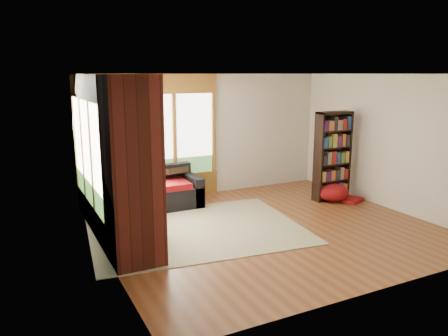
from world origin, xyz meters
name	(u,v)px	position (x,y,z in m)	size (l,w,h in m)	color
floor	(267,228)	(0.00, 0.00, 0.00)	(5.50, 5.50, 0.00)	brown
ceiling	(271,74)	(0.00, 0.00, 2.60)	(5.50, 5.50, 0.00)	white
wall_back	(207,135)	(0.00, 2.50, 1.30)	(5.50, 0.04, 2.60)	silver
wall_front	(385,188)	(0.00, -2.50, 1.30)	(5.50, 0.04, 2.60)	silver
wall_left	(101,170)	(-2.75, 0.00, 1.30)	(0.04, 5.00, 2.60)	silver
wall_right	(389,142)	(2.75, 0.00, 1.30)	(0.04, 5.00, 2.60)	silver
windows_back	(154,137)	(-1.20, 2.47, 1.35)	(2.82, 0.10, 1.90)	olive
windows_left	(88,152)	(-2.72, 1.20, 1.35)	(0.10, 2.62, 1.90)	olive
roller_blind	(80,123)	(-2.69, 2.03, 1.75)	(0.03, 0.72, 0.90)	#649054
brick_chimney	(133,172)	(-2.40, -0.35, 1.30)	(0.70, 0.70, 2.60)	#471914
sectional_sofa	(129,200)	(-1.95, 1.70, 0.30)	(2.20, 2.20, 0.80)	black
area_rug	(197,229)	(-1.13, 0.45, 0.01)	(3.51, 2.68, 0.01)	beige
bookshelf	(333,156)	(2.14, 0.90, 0.93)	(0.79, 0.26, 1.85)	black
pouf	(333,192)	(2.09, 0.79, 0.19)	(0.67, 0.67, 0.36)	maroon
dog_tan	(131,174)	(-1.93, 1.58, 0.82)	(1.12, 1.13, 0.56)	brown
dog_brindle	(111,185)	(-2.36, 1.25, 0.75)	(0.82, 0.90, 0.44)	#40321E
throw_pillows	(128,174)	(-1.92, 1.85, 0.77)	(1.98, 1.68, 0.45)	black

